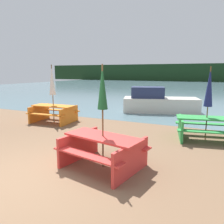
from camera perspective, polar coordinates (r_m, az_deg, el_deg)
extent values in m
plane|color=brown|center=(5.07, -22.21, -16.09)|extent=(60.00, 60.00, 0.00)
cube|color=slate|center=(34.21, 19.09, 6.23)|extent=(60.00, 50.00, 0.00)
cube|color=#193319|center=(54.08, 21.44, 9.57)|extent=(80.00, 1.60, 4.00)
cube|color=red|center=(5.04, -2.41, -6.47)|extent=(1.91, 1.03, 0.04)
cube|color=red|center=(4.73, -6.58, -11.19)|extent=(1.83, 0.62, 0.04)
cube|color=red|center=(5.54, 1.16, -7.84)|extent=(1.83, 0.62, 0.04)
cube|color=red|center=(5.64, -8.58, -8.74)|extent=(0.33, 1.37, 0.71)
cube|color=red|center=(4.76, 5.08, -12.39)|extent=(0.33, 1.37, 0.71)
cube|color=orange|center=(9.90, -15.08, 1.58)|extent=(1.90, 0.82, 0.04)
cube|color=orange|center=(9.52, -16.93, -0.62)|extent=(1.87, 0.40, 0.04)
cube|color=orange|center=(10.39, -13.23, 0.46)|extent=(1.87, 0.40, 0.04)
cube|color=orange|center=(10.44, -18.48, -0.25)|extent=(0.16, 1.38, 0.71)
cube|color=orange|center=(9.53, -11.13, -0.89)|extent=(0.16, 1.38, 0.71)
cube|color=green|center=(7.71, 23.52, -1.46)|extent=(1.97, 1.06, 0.04)
cube|color=green|center=(7.25, 24.08, -4.77)|extent=(1.88, 0.64, 0.04)
cube|color=green|center=(8.30, 22.71, -2.82)|extent=(1.88, 0.64, 0.04)
cube|color=green|center=(7.69, 17.49, -3.94)|extent=(0.34, 1.37, 0.70)
cylinder|color=brown|center=(7.64, 23.77, 1.94)|extent=(0.04, 0.04, 2.37)
cone|color=navy|center=(7.58, 24.08, 6.07)|extent=(0.27, 0.27, 1.26)
cylinder|color=brown|center=(9.84, -15.22, 4.57)|extent=(0.04, 0.04, 2.50)
cone|color=white|center=(9.80, -15.39, 8.08)|extent=(0.27, 0.27, 1.29)
cylinder|color=brown|center=(4.92, -2.45, -1.45)|extent=(0.04, 0.04, 2.37)
cone|color=#195128|center=(4.83, -2.51, 6.57)|extent=(0.23, 0.23, 0.99)
cube|color=beige|center=(12.39, 12.53, 1.84)|extent=(4.26, 2.57, 0.78)
cube|color=navy|center=(12.26, 9.28, 5.10)|extent=(1.99, 1.49, 0.60)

